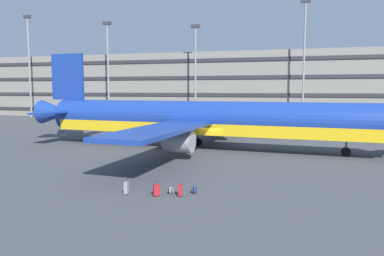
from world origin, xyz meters
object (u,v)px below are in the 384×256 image
Objects in this scene: backpack_small at (194,190)px; suitcase_laid_flat at (157,190)px; suitcase_scuffed at (180,190)px; airliner at (203,120)px; suitcase_teal at (126,188)px; backpack_upright at (171,191)px.

suitcase_laid_flat is at bearing -150.13° from backpack_small.
suitcase_laid_flat is at bearing -164.84° from suitcase_scuffed.
airliner is at bearing 102.64° from backpack_small.
suitcase_teal is 1.08× the size of suitcase_scuffed.
airliner is 83.84× the size of backpack_upright.
backpack_small is at bearing 51.07° from suitcase_scuffed.
airliner reaches higher than suitcase_scuffed.
suitcase_laid_flat reaches higher than suitcase_scuffed.
suitcase_teal is (-0.08, -18.68, -2.72)m from airliner.
backpack_upright is (2.54, -17.88, -2.92)m from airliner.
suitcase_laid_flat is 1.05× the size of suitcase_scuffed.
backpack_small is at bearing 29.87° from suitcase_laid_flat.
suitcase_scuffed reaches higher than backpack_small.
suitcase_teal reaches higher than backpack_small.
airliner reaches higher than suitcase_teal.
suitcase_laid_flat is at bearing 3.71° from suitcase_teal.
airliner reaches higher than backpack_upright.
airliner is 18.67m from suitcase_scuffed.
airliner reaches higher than backpack_small.
backpack_small is at bearing 18.01° from suitcase_teal.
suitcase_laid_flat is at bearing -135.05° from backpack_upright.
airliner is 18.85m from suitcase_laid_flat.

